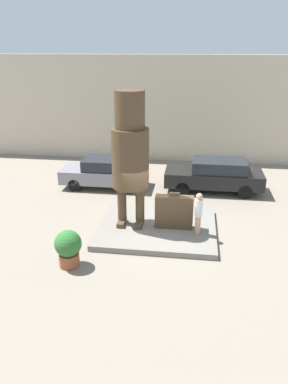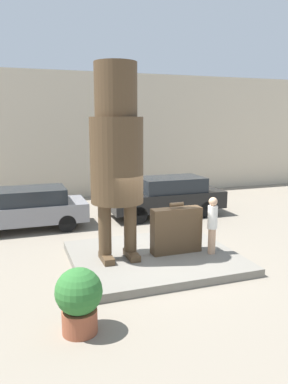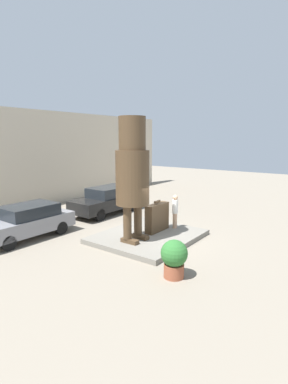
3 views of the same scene
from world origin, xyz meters
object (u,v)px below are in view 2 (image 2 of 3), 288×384
Objects in this scene: parked_car_grey at (29,208)px; planter_pot at (79,298)px; giant_suitcase at (176,230)px; tourist at (212,223)px; parked_car_black at (167,196)px; statue_figure at (117,148)px.

planter_pot is at bearing 94.26° from parked_car_grey.
tourist reaches higher than giant_suitcase.
tourist is (0.90, -0.41, 0.23)m from giant_suitcase.
planter_pot is at bearing 56.68° from parked_car_black.
statue_figure is at bearing 176.45° from giant_suitcase.
giant_suitcase is at bearing 129.77° from parked_car_grey.
planter_pot is (-4.92, -7.49, -0.16)m from parked_car_black.
giant_suitcase is 5.88m from parked_car_grey.
giant_suitcase reaches higher than parked_car_black.
parked_car_black is (0.80, 5.08, -0.25)m from tourist.
giant_suitcase is 4.28m from planter_pot.
tourist is at bearing 30.28° from planter_pot.
parked_car_black is 8.96m from planter_pot.
planter_pot is at bearing -149.72° from tourist.
parked_car_grey is 7.36m from planter_pot.
parked_car_black is (3.38, 4.57, -2.34)m from statue_figure.
giant_suitcase is (1.67, -0.10, -2.33)m from statue_figure.
statue_figure reaches higher than giant_suitcase.
parked_car_black is at bearing -178.46° from parked_car_grey.
tourist reaches higher than planter_pot.
statue_figure is at bearing 62.10° from planter_pot.
statue_figure is 1.22× the size of parked_car_grey.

